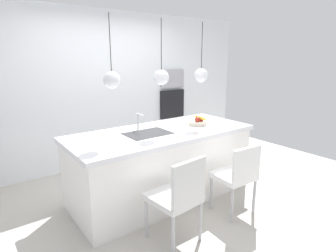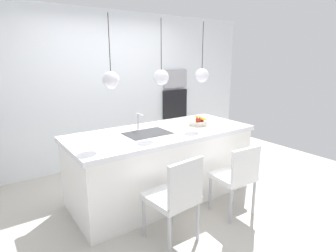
# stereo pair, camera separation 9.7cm
# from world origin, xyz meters

# --- Properties ---
(floor) EXTENTS (6.60, 6.60, 0.00)m
(floor) POSITION_xyz_m (0.00, 0.00, 0.00)
(floor) COLOR #BCB7AD
(floor) RESTS_ON ground
(back_wall) EXTENTS (6.00, 0.10, 2.60)m
(back_wall) POSITION_xyz_m (0.00, 1.65, 1.30)
(back_wall) COLOR white
(back_wall) RESTS_ON ground
(kitchen_island) EXTENTS (2.41, 1.03, 0.91)m
(kitchen_island) POSITION_xyz_m (0.00, 0.00, 0.46)
(kitchen_island) COLOR white
(kitchen_island) RESTS_ON ground
(sink_basin) EXTENTS (0.56, 0.40, 0.02)m
(sink_basin) POSITION_xyz_m (-0.21, 0.00, 0.91)
(sink_basin) COLOR #2D2D30
(sink_basin) RESTS_ON kitchen_island
(faucet) EXTENTS (0.02, 0.17, 0.22)m
(faucet) POSITION_xyz_m (-0.21, 0.21, 1.06)
(faucet) COLOR silver
(faucet) RESTS_ON kitchen_island
(fruit_bowl) EXTENTS (0.26, 0.27, 0.15)m
(fruit_bowl) POSITION_xyz_m (0.60, -0.04, 0.96)
(fruit_bowl) COLOR beige
(fruit_bowl) RESTS_ON kitchen_island
(microwave) EXTENTS (0.54, 0.08, 0.34)m
(microwave) POSITION_xyz_m (1.37, 1.58, 1.42)
(microwave) COLOR #9E9EA3
(microwave) RESTS_ON back_wall
(oven) EXTENTS (0.56, 0.08, 0.56)m
(oven) POSITION_xyz_m (1.37, 1.58, 0.92)
(oven) COLOR black
(oven) RESTS_ON back_wall
(chair_near) EXTENTS (0.49, 0.51, 0.92)m
(chair_near) POSITION_xyz_m (-0.44, -0.89, 0.52)
(chair_near) COLOR silver
(chair_near) RESTS_ON ground
(chair_middle) EXTENTS (0.46, 0.44, 0.87)m
(chair_middle) POSITION_xyz_m (0.46, -0.89, 0.50)
(chair_middle) COLOR white
(chair_middle) RESTS_ON ground
(pendant_light_left) EXTENTS (0.19, 0.19, 0.79)m
(pendant_light_left) POSITION_xyz_m (-0.67, 0.00, 1.60)
(pendant_light_left) COLOR silver
(pendant_light_center) EXTENTS (0.19, 0.19, 0.79)m
(pendant_light_center) POSITION_xyz_m (0.00, 0.00, 1.60)
(pendant_light_center) COLOR silver
(pendant_light_right) EXTENTS (0.19, 0.19, 0.79)m
(pendant_light_right) POSITION_xyz_m (0.67, 0.00, 1.60)
(pendant_light_right) COLOR silver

